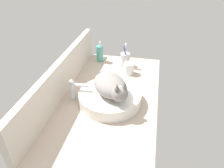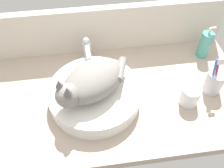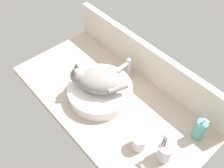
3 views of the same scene
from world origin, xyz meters
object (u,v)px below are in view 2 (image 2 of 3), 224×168
(cat, at_px, (91,81))
(soap_dispenser, at_px, (205,44))
(toothbrush_cup, at_px, (214,82))
(water_glass, at_px, (189,97))
(sink_basin, at_px, (95,95))
(faucet, at_px, (87,51))

(cat, relative_size, soap_dispenser, 1.87)
(toothbrush_cup, distance_m, water_glass, 0.13)
(toothbrush_cup, bearing_deg, water_glass, -158.06)
(sink_basin, xyz_separation_m, water_glass, (0.37, -0.06, 0.00))
(cat, bearing_deg, soap_dispenser, 20.68)
(faucet, xyz_separation_m, water_glass, (0.38, -0.28, -0.04))
(cat, xyz_separation_m, water_glass, (0.38, -0.05, -0.09))
(sink_basin, height_order, toothbrush_cup, toothbrush_cup)
(water_glass, bearing_deg, cat, 171.90)
(faucet, bearing_deg, sink_basin, -87.31)
(soap_dispenser, xyz_separation_m, toothbrush_cup, (-0.04, -0.21, -0.01))
(soap_dispenser, relative_size, toothbrush_cup, 0.86)
(cat, distance_m, water_glass, 0.39)
(toothbrush_cup, relative_size, water_glass, 2.30)
(faucet, distance_m, water_glass, 0.47)
(sink_basin, distance_m, water_glass, 0.37)
(sink_basin, xyz_separation_m, soap_dispenser, (0.52, 0.19, 0.03))
(sink_basin, distance_m, toothbrush_cup, 0.49)
(sink_basin, height_order, faucet, faucet)
(soap_dispenser, bearing_deg, water_glass, -121.21)
(cat, relative_size, faucet, 2.22)
(cat, bearing_deg, sink_basin, 40.59)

